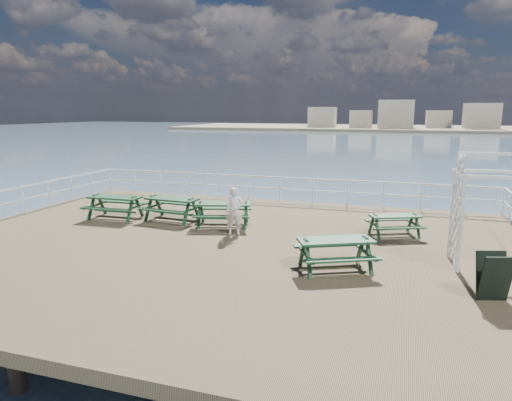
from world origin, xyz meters
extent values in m
cube|color=brown|center=(0.00, 0.00, -0.15)|extent=(18.00, 14.00, 0.30)
plane|color=#415B6E|center=(0.00, 40.00, -2.00)|extent=(300.00, 300.00, 0.00)
cube|color=tan|center=(15.00, 135.00, -1.60)|extent=(160.00, 40.00, 0.80)
cube|color=beige|center=(-20.00, 132.00, 1.80)|extent=(8.00, 8.00, 6.00)
cube|color=beige|center=(-8.00, 132.00, 1.30)|extent=(6.00, 8.00, 5.00)
cube|color=beige|center=(2.00, 132.00, 2.80)|extent=(10.00, 8.00, 8.00)
cube|color=beige|center=(14.00, 132.00, 1.30)|extent=(7.00, 8.00, 5.00)
cube|color=beige|center=(25.00, 132.00, 2.30)|extent=(9.00, 8.00, 7.00)
cylinder|color=#503A29|center=(-7.50, 5.50, -1.35)|extent=(0.36, 0.36, 2.10)
cylinder|color=#503A29|center=(7.50, 5.50, -1.35)|extent=(0.36, 0.36, 2.10)
cube|color=white|center=(0.00, 6.85, 1.05)|extent=(17.70, 0.07, 0.07)
cube|color=white|center=(0.00, 6.85, 0.55)|extent=(17.70, 0.05, 0.05)
cylinder|color=white|center=(-8.85, 6.85, 0.55)|extent=(0.05, 0.05, 1.10)
cube|color=#153921|center=(-2.82, 2.17, 0.79)|extent=(1.99, 0.91, 0.06)
cube|color=#153921|center=(-2.76, 2.81, 0.48)|extent=(1.95, 0.43, 0.05)
cube|color=#153921|center=(-2.87, 1.53, 0.48)|extent=(1.95, 0.43, 0.05)
cube|color=#153921|center=(-3.62, 2.24, 0.46)|extent=(0.22, 1.56, 0.06)
cube|color=#153921|center=(-2.02, 2.10, 0.46)|extent=(0.22, 1.56, 0.06)
cube|color=#153921|center=(-3.59, 2.56, 0.41)|extent=(0.13, 0.56, 0.94)
cube|color=#153921|center=(-3.65, 1.92, 0.41)|extent=(0.13, 0.56, 0.94)
cube|color=#153921|center=(-1.99, 2.42, 0.41)|extent=(0.13, 0.56, 0.94)
cube|color=#153921|center=(-2.04, 1.78, 0.41)|extent=(0.13, 0.56, 0.94)
cube|color=#153921|center=(-2.82, 2.17, 0.27)|extent=(1.72, 0.23, 0.06)
cube|color=#153921|center=(-0.73, 1.99, 0.78)|extent=(2.03, 1.23, 0.06)
cube|color=#153921|center=(-0.90, 2.60, 0.47)|extent=(1.90, 0.77, 0.05)
cube|color=#153921|center=(-0.56, 1.38, 0.47)|extent=(1.90, 0.77, 0.05)
cube|color=#153921|center=(-1.49, 1.78, 0.45)|extent=(0.50, 1.49, 0.06)
cube|color=#153921|center=(0.03, 2.21, 0.45)|extent=(0.50, 1.49, 0.06)
cube|color=#153921|center=(-1.58, 2.08, 0.40)|extent=(0.23, 0.55, 0.92)
cube|color=#153921|center=(-1.40, 1.47, 0.40)|extent=(0.23, 0.55, 0.92)
cube|color=#153921|center=(-0.06, 2.51, 0.40)|extent=(0.23, 0.55, 0.92)
cube|color=#153921|center=(0.12, 1.91, 0.40)|extent=(0.23, 0.55, 0.92)
cube|color=#153921|center=(-0.73, 1.99, 0.26)|extent=(1.65, 0.54, 0.06)
cube|color=#153921|center=(4.97, 2.52, 0.65)|extent=(1.69, 1.21, 0.05)
cube|color=#153921|center=(4.75, 3.00, 0.39)|extent=(1.53, 0.85, 0.04)
cube|color=#153921|center=(5.19, 2.04, 0.39)|extent=(1.53, 0.85, 0.04)
cube|color=#153921|center=(4.37, 2.25, 0.38)|extent=(0.59, 1.19, 0.05)
cube|color=#153921|center=(5.57, 2.79, 0.38)|extent=(0.59, 1.19, 0.05)
cube|color=#153921|center=(4.26, 2.49, 0.33)|extent=(0.25, 0.44, 0.77)
cube|color=#153921|center=(4.48, 2.01, 0.33)|extent=(0.25, 0.44, 0.77)
cube|color=#153921|center=(5.46, 3.03, 0.33)|extent=(0.25, 0.44, 0.77)
cube|color=#153921|center=(5.68, 2.55, 0.33)|extent=(0.25, 0.44, 0.77)
cube|color=#153921|center=(4.97, 2.52, 0.22)|extent=(1.31, 0.64, 0.05)
cube|color=#153921|center=(-4.97, 1.78, 0.79)|extent=(1.96, 0.82, 0.06)
cube|color=#153921|center=(-4.99, 2.43, 0.48)|extent=(1.94, 0.34, 0.05)
cube|color=#153921|center=(-4.95, 1.14, 0.48)|extent=(1.94, 0.34, 0.05)
cube|color=#153921|center=(-5.78, 1.75, 0.46)|extent=(0.14, 1.56, 0.06)
cube|color=#153921|center=(-4.17, 1.81, 0.46)|extent=(0.14, 1.56, 0.06)
cube|color=#153921|center=(-5.79, 2.08, 0.41)|extent=(0.11, 0.56, 0.94)
cube|color=#153921|center=(-5.76, 1.43, 0.41)|extent=(0.11, 0.56, 0.94)
cube|color=#153921|center=(-4.18, 2.14, 0.41)|extent=(0.11, 0.56, 0.94)
cube|color=#153921|center=(-4.15, 1.49, 0.41)|extent=(0.11, 0.56, 0.94)
cube|color=#153921|center=(-4.97, 1.78, 0.27)|extent=(1.72, 0.15, 0.06)
cube|color=#153921|center=(3.64, -1.27, 0.76)|extent=(1.99, 1.47, 0.06)
cube|color=#153921|center=(3.37, -0.71, 0.46)|extent=(1.78, 1.05, 0.05)
cube|color=#153921|center=(3.91, -1.83, 0.46)|extent=(1.78, 1.05, 0.05)
cube|color=#153921|center=(2.94, -1.61, 0.44)|extent=(0.73, 1.38, 0.06)
cube|color=#153921|center=(4.33, -0.93, 0.44)|extent=(0.73, 1.38, 0.06)
cube|color=#153921|center=(2.81, -1.33, 0.39)|extent=(0.31, 0.52, 0.90)
cube|color=#153921|center=(3.08, -1.89, 0.39)|extent=(0.31, 0.52, 0.90)
cube|color=#153921|center=(4.20, -0.65, 0.39)|extent=(0.31, 0.52, 0.90)
cube|color=#153921|center=(4.47, -1.21, 0.39)|extent=(0.31, 0.52, 0.90)
cube|color=#153921|center=(3.64, -1.27, 0.26)|extent=(1.52, 0.80, 0.06)
cube|color=white|center=(6.56, -0.49, 1.18)|extent=(0.10, 0.10, 2.37)
cube|color=white|center=(6.47, 0.69, 1.18)|extent=(0.10, 0.10, 2.37)
cube|color=white|center=(7.55, 0.78, 2.41)|extent=(2.37, 0.27, 0.08)
cube|color=white|center=(7.60, 0.19, 2.91)|extent=(2.37, 0.26, 0.07)
cube|color=black|center=(7.12, -2.24, 0.51)|extent=(0.69, 0.44, 1.05)
cube|color=black|center=(7.06, -2.04, 0.51)|extent=(0.69, 0.44, 1.05)
imported|color=silver|center=(0.02, 1.11, 0.77)|extent=(0.65, 0.53, 1.54)
camera|label=1|loc=(5.15, -12.34, 3.98)|focal=32.00mm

